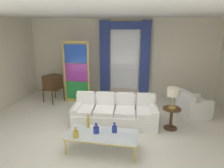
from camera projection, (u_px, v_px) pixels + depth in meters
name	position (u px, v px, depth m)	size (l,w,h in m)	color
ground_plane	(103.00, 130.00, 5.49)	(16.00, 16.00, 0.00)	silver
wall_rear	(120.00, 58.00, 7.97)	(8.00, 0.12, 3.00)	beige
ceiling_slab	(109.00, 13.00, 5.42)	(8.00, 7.60, 0.04)	white
curtained_window	(125.00, 52.00, 7.72)	(2.00, 0.17, 2.70)	white
couch_white_long	(115.00, 113.00, 5.85)	(2.41, 1.12, 0.86)	white
coffee_table	(102.00, 135.00, 4.52)	(1.57, 0.70, 0.41)	silver
bottle_blue_decanter	(88.00, 122.00, 4.77)	(0.07, 0.07, 0.33)	gold
bottle_crystal_tall	(76.00, 134.00, 4.35)	(0.13, 0.13, 0.24)	gold
bottle_amber_squat	(114.00, 129.00, 4.56)	(0.12, 0.12, 0.24)	navy
bottle_ruby_flask	(96.00, 129.00, 4.53)	(0.13, 0.13, 0.24)	navy
vintage_tv	(53.00, 82.00, 7.42)	(0.69, 0.73, 1.35)	#472D19
armchair_white	(192.00, 107.00, 6.33)	(1.06, 1.05, 0.80)	white
stained_glass_divider	(77.00, 74.00, 7.31)	(0.95, 0.05, 2.20)	gold
peacock_figurine	(81.00, 101.00, 7.04)	(0.44, 0.60, 0.50)	beige
round_side_table	(171.00, 117.00, 5.50)	(0.48, 0.48, 0.59)	#472D19
table_lamp_brass	(173.00, 93.00, 5.31)	(0.32, 0.32, 0.57)	#B29338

